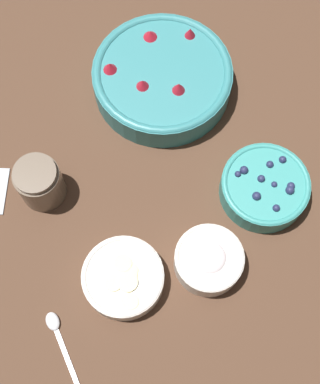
# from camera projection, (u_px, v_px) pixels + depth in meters

# --- Properties ---
(ground_plane) EXTENTS (4.00, 4.00, 0.00)m
(ground_plane) POSITION_uv_depth(u_px,v_px,m) (148.00, 182.00, 0.98)
(ground_plane) COLOR #4C3323
(bowl_strawberries) EXTENTS (0.27, 0.27, 0.08)m
(bowl_strawberries) POSITION_uv_depth(u_px,v_px,m) (162.00, 77.00, 1.02)
(bowl_strawberries) COLOR teal
(bowl_strawberries) RESTS_ON ground_plane
(bowl_blueberries) EXTENTS (0.16, 0.16, 0.06)m
(bowl_blueberries) POSITION_uv_depth(u_px,v_px,m) (265.00, 187.00, 0.95)
(bowl_blueberries) COLOR teal
(bowl_blueberries) RESTS_ON ground_plane
(bowl_bananas) EXTENTS (0.14, 0.14, 0.04)m
(bowl_bananas) POSITION_uv_depth(u_px,v_px,m) (123.00, 278.00, 0.90)
(bowl_bananas) COLOR silver
(bowl_bananas) RESTS_ON ground_plane
(bowl_cream) EXTENTS (0.12, 0.12, 0.06)m
(bowl_cream) POSITION_uv_depth(u_px,v_px,m) (209.00, 260.00, 0.90)
(bowl_cream) COLOR silver
(bowl_cream) RESTS_ON ground_plane
(jar_chocolate) EXTENTS (0.08, 0.08, 0.09)m
(jar_chocolate) POSITION_uv_depth(u_px,v_px,m) (40.00, 183.00, 0.94)
(jar_chocolate) COLOR brown
(jar_chocolate) RESTS_ON ground_plane
(spoon) EXTENTS (0.02, 0.14, 0.01)m
(spoon) POSITION_uv_depth(u_px,v_px,m) (58.00, 336.00, 0.88)
(spoon) COLOR silver
(spoon) RESTS_ON ground_plane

